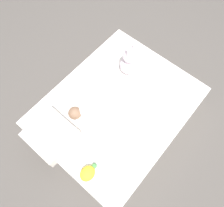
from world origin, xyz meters
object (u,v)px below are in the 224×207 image
object	(u,v)px
pillow	(51,135)
turtle_plush	(88,173)
swaddled_baby	(104,104)
bunny_plush	(130,62)

from	to	relation	value
pillow	turtle_plush	bearing A→B (deg)	-92.76
pillow	turtle_plush	size ratio (longest dim) A/B	2.25
swaddled_baby	turtle_plush	bearing A→B (deg)	60.74
pillow	bunny_plush	distance (m)	0.87
swaddled_baby	bunny_plush	world-z (taller)	bunny_plush
turtle_plush	pillow	bearing A→B (deg)	87.24
swaddled_baby	pillow	bearing A→B (deg)	14.94
swaddled_baby	turtle_plush	size ratio (longest dim) A/B	3.54
swaddled_baby	bunny_plush	distance (m)	0.43
swaddled_baby	pillow	distance (m)	0.47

